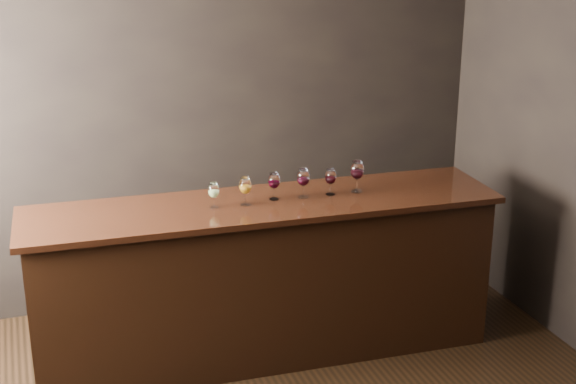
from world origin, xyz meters
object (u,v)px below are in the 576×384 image
object	(u,v)px
glass_white	(214,191)
glass_red_b	(303,178)
glass_amber	(245,186)
glass_red_c	(331,177)
glass_red_d	(357,171)
glass_red_a	(274,181)
back_bar_shelf	(205,254)
bar_counter	(264,281)

from	to	relation	value
glass_white	glass_red_b	distance (m)	0.61
glass_amber	glass_red_c	size ratio (longest dim) A/B	1.04
glass_white	glass_red_c	xyz separation A→B (m)	(0.80, -0.00, 0.01)
glass_red_d	glass_amber	bearing A→B (deg)	-179.05
glass_red_b	glass_red_a	bearing A→B (deg)	172.31
glass_red_b	glass_red_d	size ratio (longest dim) A/B	0.91
glass_white	glass_red_b	xyz separation A→B (m)	(0.61, 0.00, 0.02)
glass_white	glass_red_a	world-z (taller)	glass_red_a
back_bar_shelf	glass_red_a	bearing A→B (deg)	-70.79
back_bar_shelf	glass_red_a	distance (m)	1.20
glass_amber	glass_red_c	distance (m)	0.59
glass_red_c	glass_red_d	world-z (taller)	glass_red_d
back_bar_shelf	glass_red_b	bearing A→B (deg)	-60.60
glass_red_c	glass_red_d	bearing A→B (deg)	-0.63
glass_white	glass_red_c	world-z (taller)	glass_red_c
bar_counter	back_bar_shelf	bearing A→B (deg)	106.28
back_bar_shelf	glass_red_d	xyz separation A→B (m)	(0.87, -0.86, 0.84)
glass_white	glass_red_a	distance (m)	0.41
back_bar_shelf	glass_white	bearing A→B (deg)	-98.12
bar_counter	back_bar_shelf	size ratio (longest dim) A/B	1.34
bar_counter	glass_amber	size ratio (longest dim) A/B	16.11
glass_red_a	glass_red_d	xyz separation A→B (m)	(0.58, -0.03, 0.02)
back_bar_shelf	glass_white	xyz separation A→B (m)	(-0.12, -0.86, 0.81)
glass_white	glass_amber	xyz separation A→B (m)	(0.20, -0.02, 0.01)
glass_red_a	glass_red_c	world-z (taller)	glass_red_a
glass_red_b	glass_red_c	size ratio (longest dim) A/B	1.10
glass_white	glass_red_d	world-z (taller)	glass_red_d
glass_red_b	glass_red_c	bearing A→B (deg)	-1.36
glass_red_c	glass_red_a	bearing A→B (deg)	175.45
bar_counter	glass_red_a	distance (m)	0.70
glass_red_c	back_bar_shelf	bearing A→B (deg)	128.07
glass_amber	glass_red_b	xyz separation A→B (m)	(0.40, 0.02, 0.01)
bar_counter	glass_red_b	size ratio (longest dim) A/B	15.27
glass_white	glass_red_c	size ratio (longest dim) A/B	0.93
glass_red_c	glass_white	bearing A→B (deg)	179.94
back_bar_shelf	glass_white	world-z (taller)	glass_white
glass_red_b	glass_red_c	xyz separation A→B (m)	(0.19, -0.00, -0.01)
glass_red_a	glass_red_d	bearing A→B (deg)	-3.25
glass_amber	glass_red_d	world-z (taller)	glass_red_d
glass_red_b	bar_counter	bearing A→B (deg)	-179.17
glass_amber	glass_red_a	world-z (taller)	glass_amber
glass_amber	glass_red_a	bearing A→B (deg)	12.40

